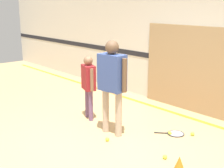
# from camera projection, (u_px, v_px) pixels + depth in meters

# --- Properties ---
(ground_plane) EXTENTS (16.00, 16.00, 0.00)m
(ground_plane) POSITION_uv_depth(u_px,v_px,m) (110.00, 142.00, 5.13)
(ground_plane) COLOR tan
(wall_back) EXTENTS (16.00, 0.07, 3.20)m
(wall_back) POSITION_uv_depth(u_px,v_px,m) (199.00, 35.00, 6.24)
(wall_back) COLOR beige
(wall_back) RESTS_ON ground_plane
(wall_panel) EXTENTS (2.63, 0.05, 1.78)m
(wall_panel) POSITION_uv_depth(u_px,v_px,m) (198.00, 70.00, 6.32)
(wall_panel) COLOR #9E7F56
(wall_panel) RESTS_ON ground_plane
(floor_stripe) EXTENTS (14.40, 0.10, 0.01)m
(floor_stripe) POSITION_uv_depth(u_px,v_px,m) (181.00, 115.00, 6.36)
(floor_stripe) COLOR orange
(floor_stripe) RESTS_ON ground_plane
(person_instructor) EXTENTS (0.62, 0.30, 1.63)m
(person_instructor) POSITION_uv_depth(u_px,v_px,m) (112.00, 78.00, 5.20)
(person_instructor) COLOR tan
(person_instructor) RESTS_ON ground_plane
(person_student_left) EXTENTS (0.45, 0.30, 1.25)m
(person_student_left) POSITION_uv_depth(u_px,v_px,m) (89.00, 81.00, 5.98)
(person_student_left) COLOR #6B4C70
(person_student_left) RESTS_ON ground_plane
(racket_spare_on_floor) EXTENTS (0.50, 0.47, 0.03)m
(racket_spare_on_floor) POSITION_uv_depth(u_px,v_px,m) (175.00, 134.00, 5.43)
(racket_spare_on_floor) COLOR #28282D
(racket_spare_on_floor) RESTS_ON ground_plane
(tennis_ball_near_instructor) EXTENTS (0.07, 0.07, 0.07)m
(tennis_ball_near_instructor) POSITION_uv_depth(u_px,v_px,m) (107.00, 139.00, 5.14)
(tennis_ball_near_instructor) COLOR #CCE038
(tennis_ball_near_instructor) RESTS_ON ground_plane
(tennis_ball_by_spare_racket) EXTENTS (0.07, 0.07, 0.07)m
(tennis_ball_by_spare_racket) POSITION_uv_depth(u_px,v_px,m) (193.00, 134.00, 5.36)
(tennis_ball_by_spare_racket) COLOR #CCE038
(tennis_ball_by_spare_racket) RESTS_ON ground_plane
(tennis_ball_stray_left) EXTENTS (0.07, 0.07, 0.07)m
(tennis_ball_stray_left) POSITION_uv_depth(u_px,v_px,m) (170.00, 133.00, 5.39)
(tennis_ball_stray_left) COLOR #CCE038
(tennis_ball_stray_left) RESTS_ON ground_plane
(tennis_ball_stray_right) EXTENTS (0.07, 0.07, 0.07)m
(tennis_ball_stray_right) POSITION_uv_depth(u_px,v_px,m) (165.00, 157.00, 4.55)
(tennis_ball_stray_right) COLOR #CCE038
(tennis_ball_stray_right) RESTS_ON ground_plane
(training_cone) EXTENTS (0.21, 0.21, 0.27)m
(training_cone) POSITION_uv_depth(u_px,v_px,m) (179.00, 166.00, 4.09)
(training_cone) COLOR orange
(training_cone) RESTS_ON ground_plane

